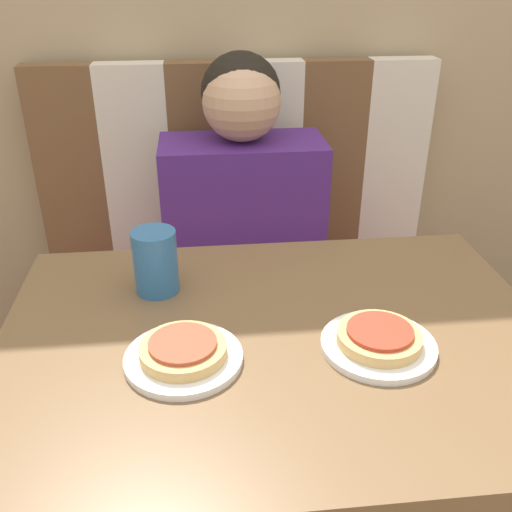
% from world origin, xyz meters
% --- Properties ---
extents(booth_seat, '(1.21, 0.58, 0.42)m').
position_xyz_m(booth_seat, '(0.00, 0.69, 0.21)').
color(booth_seat, maroon).
rests_on(booth_seat, ground_plane).
extents(booth_backrest, '(1.21, 0.07, 0.65)m').
position_xyz_m(booth_backrest, '(-0.00, 0.94, 0.75)').
color(booth_backrest, brown).
rests_on(booth_backrest, booth_seat).
extents(dining_table, '(0.93, 0.68, 0.78)m').
position_xyz_m(dining_table, '(0.00, 0.00, 0.66)').
color(dining_table, brown).
rests_on(dining_table, ground_plane).
extents(person, '(0.44, 0.24, 0.71)m').
position_xyz_m(person, '(0.00, 0.69, 0.76)').
color(person, '#4C237A').
rests_on(person, booth_seat).
extents(plate_left, '(0.19, 0.19, 0.01)m').
position_xyz_m(plate_left, '(-0.16, -0.05, 0.78)').
color(plate_left, white).
rests_on(plate_left, dining_table).
extents(plate_right, '(0.19, 0.19, 0.01)m').
position_xyz_m(plate_right, '(0.16, -0.05, 0.78)').
color(plate_right, white).
rests_on(plate_right, dining_table).
extents(pizza_left, '(0.14, 0.14, 0.03)m').
position_xyz_m(pizza_left, '(-0.16, -0.05, 0.80)').
color(pizza_left, tan).
rests_on(pizza_left, plate_left).
extents(pizza_right, '(0.14, 0.14, 0.03)m').
position_xyz_m(pizza_right, '(0.16, -0.05, 0.80)').
color(pizza_right, tan).
rests_on(pizza_right, plate_right).
extents(drinking_cup, '(0.08, 0.08, 0.12)m').
position_xyz_m(drinking_cup, '(-0.21, 0.17, 0.84)').
color(drinking_cup, '#2D669E').
rests_on(drinking_cup, dining_table).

